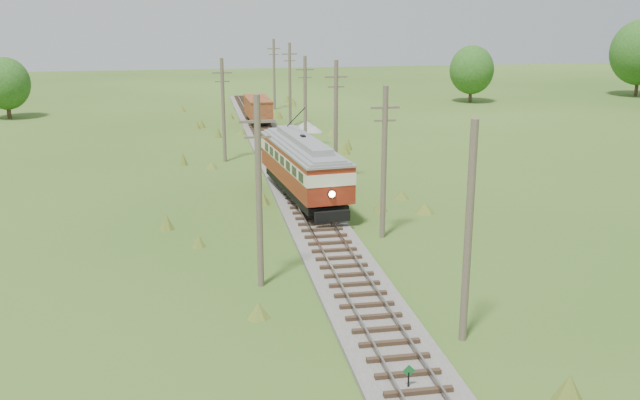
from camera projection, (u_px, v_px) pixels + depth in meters
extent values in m
cube|color=#605B54|center=(287.00, 174.00, 55.15)|extent=(3.60, 96.00, 0.25)
cube|color=#726659|center=(278.00, 170.00, 54.93)|extent=(0.08, 96.00, 0.17)
cube|color=#726659|center=(297.00, 169.00, 55.17)|extent=(0.08, 96.00, 0.17)
cube|color=#2D2116|center=(287.00, 171.00, 55.09)|extent=(2.40, 96.00, 0.16)
cylinder|color=black|center=(408.00, 383.00, 24.20)|extent=(0.06, 0.06, 0.80)
cube|color=#186E2B|center=(409.00, 371.00, 24.08)|extent=(0.45, 0.03, 0.45)
cube|color=black|center=(303.00, 188.00, 47.29)|extent=(3.75, 11.85, 0.47)
cube|color=maroon|center=(303.00, 172.00, 47.01)|extent=(4.30, 12.90, 1.16)
cube|color=#EDE6C2|center=(303.00, 158.00, 46.76)|extent=(4.33, 12.97, 0.74)
cube|color=black|center=(303.00, 158.00, 46.76)|extent=(4.30, 12.40, 0.58)
cube|color=maroon|center=(303.00, 150.00, 46.62)|extent=(4.30, 12.90, 0.32)
cube|color=gray|center=(303.00, 145.00, 46.52)|extent=(4.37, 13.03, 0.40)
cube|color=gray|center=(303.00, 140.00, 46.43)|extent=(2.34, 9.58, 0.42)
sphere|color=#FFF2BF|center=(332.00, 194.00, 41.04)|extent=(0.38, 0.38, 0.38)
cylinder|color=black|center=(296.00, 117.00, 47.87)|extent=(0.59, 4.89, 2.03)
cylinder|color=black|center=(311.00, 209.00, 42.66)|extent=(0.22, 0.85, 0.84)
cylinder|color=black|center=(336.00, 207.00, 43.09)|extent=(0.22, 0.85, 0.84)
cylinder|color=black|center=(276.00, 174.00, 51.52)|extent=(0.22, 0.85, 0.84)
cylinder|color=black|center=(297.00, 172.00, 51.95)|extent=(0.22, 0.85, 0.84)
cube|color=black|center=(258.00, 118.00, 77.63)|extent=(2.03, 6.57, 0.45)
cube|color=maroon|center=(258.00, 107.00, 77.33)|extent=(2.52, 7.30, 1.81)
cube|color=maroon|center=(258.00, 98.00, 77.08)|extent=(2.57, 7.45, 0.11)
cylinder|color=black|center=(254.00, 120.00, 75.43)|extent=(0.13, 0.73, 0.72)
cylinder|color=black|center=(267.00, 120.00, 75.69)|extent=(0.13, 0.73, 0.72)
cylinder|color=black|center=(250.00, 114.00, 79.54)|extent=(0.13, 0.73, 0.72)
cylinder|color=black|center=(262.00, 114.00, 79.80)|extent=(0.13, 0.73, 0.72)
cone|color=gray|center=(306.00, 125.00, 74.51)|extent=(2.97, 2.97, 1.11)
cone|color=gray|center=(315.00, 129.00, 73.81)|extent=(1.67, 1.67, 0.65)
cylinder|color=brown|center=(468.00, 234.00, 27.02)|extent=(0.30, 0.30, 8.80)
cylinder|color=brown|center=(384.00, 164.00, 39.41)|extent=(0.30, 0.30, 8.60)
cube|color=brown|center=(385.00, 108.00, 38.59)|extent=(1.60, 0.12, 0.12)
cube|color=brown|center=(385.00, 120.00, 38.78)|extent=(1.20, 0.10, 0.10)
cylinder|color=brown|center=(336.00, 123.00, 51.68)|extent=(0.30, 0.30, 9.00)
cube|color=brown|center=(336.00, 77.00, 50.80)|extent=(1.60, 0.12, 0.12)
cube|color=brown|center=(336.00, 87.00, 50.99)|extent=(1.20, 0.10, 0.10)
cylinder|color=brown|center=(305.00, 103.00, 64.06)|extent=(0.30, 0.30, 8.40)
cube|color=brown|center=(305.00, 70.00, 63.27)|extent=(1.60, 0.12, 0.12)
cube|color=brown|center=(305.00, 78.00, 63.45)|extent=(1.20, 0.10, 0.10)
cylinder|color=brown|center=(290.00, 85.00, 76.40)|extent=(0.30, 0.30, 8.90)
cube|color=brown|center=(290.00, 54.00, 75.54)|extent=(1.60, 0.12, 0.12)
cube|color=brown|center=(290.00, 61.00, 75.72)|extent=(1.20, 0.10, 0.10)
cylinder|color=brown|center=(274.00, 74.00, 88.73)|extent=(0.30, 0.30, 8.70)
cube|color=brown|center=(274.00, 49.00, 87.89)|extent=(1.60, 0.12, 0.12)
cube|color=brown|center=(274.00, 54.00, 88.08)|extent=(1.20, 0.10, 0.10)
cylinder|color=brown|center=(259.00, 194.00, 32.39)|extent=(0.30, 0.30, 9.00)
cube|color=brown|center=(257.00, 122.00, 31.52)|extent=(1.60, 0.12, 0.12)
cube|color=brown|center=(258.00, 137.00, 31.70)|extent=(1.20, 0.10, 0.10)
cylinder|color=brown|center=(223.00, 111.00, 58.97)|extent=(0.30, 0.30, 8.60)
cube|color=brown|center=(222.00, 73.00, 58.14)|extent=(1.60, 0.12, 0.12)
cube|color=brown|center=(222.00, 81.00, 58.33)|extent=(1.20, 0.10, 0.10)
cylinder|color=#38281C|center=(637.00, 84.00, 102.18)|extent=(0.50, 0.50, 3.60)
cylinder|color=#38281C|center=(9.00, 108.00, 82.38)|extent=(0.50, 0.50, 2.34)
ellipsoid|color=#1E4E17|center=(6.00, 84.00, 81.62)|extent=(5.46, 5.46, 6.01)
cylinder|color=#38281C|center=(470.00, 93.00, 96.00)|extent=(0.50, 0.50, 2.52)
ellipsoid|color=#1E4E17|center=(472.00, 70.00, 95.19)|extent=(5.88, 5.88, 6.47)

